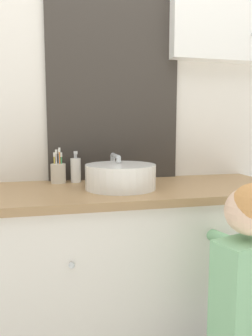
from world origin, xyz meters
TOP-DOWN VIEW (x-y plane):
  - wall_back at (0.03, 0.62)m, footprint 3.20×0.18m
  - vanity_counter at (0.00, 0.31)m, footprint 1.46×0.58m
  - sink_basin at (-0.08, 0.30)m, footprint 0.33×0.38m
  - toothbrush_holder at (-0.36, 0.51)m, footprint 0.08×0.08m
  - soap_dispenser at (-0.27, 0.52)m, footprint 0.05×0.05m
  - child_figure at (0.26, -0.22)m, footprint 0.25×0.48m

SIDE VIEW (x-z plane):
  - vanity_counter at x=0.00m, z-range 0.00..0.85m
  - child_figure at x=0.26m, z-range 0.07..1.03m
  - toothbrush_holder at x=-0.36m, z-range 0.82..1.00m
  - sink_basin at x=-0.08m, z-range 0.83..0.99m
  - soap_dispenser at x=-0.27m, z-range 0.84..1.00m
  - wall_back at x=0.03m, z-range 0.04..2.54m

